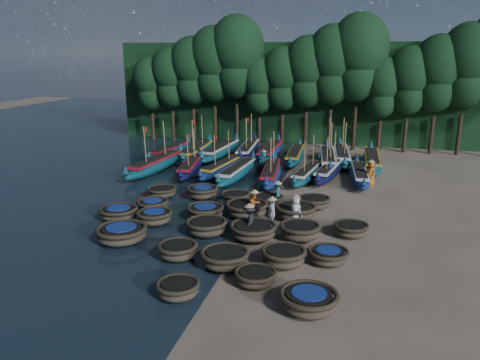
% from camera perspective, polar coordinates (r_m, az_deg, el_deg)
% --- Properties ---
extents(ground, '(120.00, 120.00, 0.00)m').
position_cam_1_polar(ground, '(27.34, 2.61, -3.99)').
color(ground, gray).
rests_on(ground, ground).
extents(foliage_wall, '(40.00, 3.00, 10.00)m').
position_cam_1_polar(foliage_wall, '(49.21, 8.49, 10.46)').
color(foliage_wall, black).
rests_on(foliage_wall, ground).
extents(coracle_2, '(1.81, 1.81, 0.65)m').
position_cam_1_polar(coracle_2, '(18.35, -7.57, -12.99)').
color(coracle_2, '#4E4130').
rests_on(coracle_2, ground).
extents(coracle_3, '(1.74, 1.74, 0.64)m').
position_cam_1_polar(coracle_3, '(19.09, 1.91, -11.72)').
color(coracle_3, '#4E4130').
rests_on(coracle_3, ground).
extents(coracle_4, '(2.19, 2.19, 0.76)m').
position_cam_1_polar(coracle_4, '(17.49, 8.38, -14.30)').
color(coracle_4, '#4E4130').
rests_on(coracle_4, ground).
extents(coracle_5, '(2.52, 2.52, 0.82)m').
position_cam_1_polar(coracle_5, '(23.73, -14.24, -6.32)').
color(coracle_5, '#4E4130').
rests_on(coracle_5, ground).
extents(coracle_6, '(1.87, 1.87, 0.73)m').
position_cam_1_polar(coracle_6, '(21.47, -7.61, -8.48)').
color(coracle_6, '#4E4130').
rests_on(coracle_6, ground).
extents(coracle_7, '(2.38, 2.38, 0.80)m').
position_cam_1_polar(coracle_7, '(20.47, -1.88, -9.47)').
color(coracle_7, '#4E4130').
rests_on(coracle_7, ground).
extents(coracle_8, '(2.02, 2.02, 0.79)m').
position_cam_1_polar(coracle_8, '(20.71, 5.32, -9.23)').
color(coracle_8, '#4E4130').
rests_on(coracle_8, ground).
extents(coracle_9, '(2.08, 2.08, 0.65)m').
position_cam_1_polar(coracle_9, '(21.24, 10.69, -9.02)').
color(coracle_9, '#4E4130').
rests_on(coracle_9, ground).
extents(coracle_10, '(2.20, 2.20, 0.73)m').
position_cam_1_polar(coracle_10, '(26.89, -14.57, -3.87)').
color(coracle_10, '#4E4130').
rests_on(coracle_10, ground).
extents(coracle_11, '(2.36, 2.36, 0.76)m').
position_cam_1_polar(coracle_11, '(25.77, -10.39, -4.42)').
color(coracle_11, '#4E4130').
rests_on(coracle_11, ground).
extents(coracle_12, '(2.18, 2.18, 0.80)m').
position_cam_1_polar(coracle_12, '(23.98, -4.10, -5.68)').
color(coracle_12, '#4E4130').
rests_on(coracle_12, ground).
extents(coracle_13, '(2.76, 2.76, 0.81)m').
position_cam_1_polar(coracle_13, '(23.39, 1.61, -6.18)').
color(coracle_13, '#4E4130').
rests_on(coracle_13, ground).
extents(coracle_14, '(2.07, 2.07, 0.83)m').
position_cam_1_polar(coracle_14, '(23.52, 7.30, -6.15)').
color(coracle_14, '#4E4130').
rests_on(coracle_14, ground).
extents(coracle_15, '(2.03, 2.03, 0.73)m').
position_cam_1_polar(coracle_15, '(27.75, -10.60, -3.03)').
color(coracle_15, '#4E4130').
rests_on(coracle_15, ground).
extents(coracle_16, '(2.22, 2.22, 0.80)m').
position_cam_1_polar(coracle_16, '(26.15, -4.27, -3.86)').
color(coracle_16, '#4E4130').
rests_on(coracle_16, ground).
extents(coracle_17, '(2.65, 2.65, 0.85)m').
position_cam_1_polar(coracle_17, '(26.48, 0.82, -3.52)').
color(coracle_17, '#4E4130').
rests_on(coracle_17, ground).
extents(coracle_18, '(2.85, 2.85, 0.82)m').
position_cam_1_polar(coracle_18, '(26.33, 6.75, -3.77)').
color(coracle_18, '#4E4130').
rests_on(coracle_18, ground).
extents(coracle_19, '(1.83, 1.83, 0.68)m').
position_cam_1_polar(coracle_19, '(24.44, 13.35, -5.84)').
color(coracle_19, '#4E4130').
rests_on(coracle_19, ground).
extents(coracle_20, '(2.06, 2.06, 0.66)m').
position_cam_1_polar(coracle_20, '(30.47, -9.51, -1.40)').
color(coracle_20, '#4E4130').
rests_on(coracle_20, ground).
extents(coracle_21, '(2.43, 2.43, 0.77)m').
position_cam_1_polar(coracle_21, '(29.86, -4.60, -1.44)').
color(coracle_21, '#4E4130').
rests_on(coracle_21, ground).
extents(coracle_22, '(2.15, 2.15, 0.67)m').
position_cam_1_polar(coracle_22, '(28.90, -0.52, -2.10)').
color(coracle_22, '#4E4130').
rests_on(coracle_22, ground).
extents(coracle_23, '(2.35, 2.35, 0.67)m').
position_cam_1_polar(coracle_23, '(28.38, 3.37, -2.46)').
color(coracle_23, '#4E4130').
rests_on(coracle_23, ground).
extents(coracle_24, '(2.06, 2.06, 0.71)m').
position_cam_1_polar(coracle_24, '(28.25, 9.00, -2.65)').
color(coracle_24, '#4E4130').
rests_on(coracle_24, ground).
extents(long_boat_1, '(2.32, 8.94, 3.81)m').
position_cam_1_polar(long_boat_1, '(36.96, -10.21, 1.89)').
color(long_boat_1, navy).
rests_on(long_boat_1, ground).
extents(long_boat_2, '(2.56, 7.68, 3.30)m').
position_cam_1_polar(long_boat_2, '(36.19, -6.02, 1.64)').
color(long_boat_2, black).
rests_on(long_boat_2, ground).
extents(long_boat_3, '(2.36, 7.47, 3.20)m').
position_cam_1_polar(long_boat_3, '(35.84, -2.23, 1.55)').
color(long_boat_3, navy).
rests_on(long_boat_3, ground).
extents(long_boat_4, '(2.04, 8.16, 1.44)m').
position_cam_1_polar(long_boat_4, '(34.43, -0.31, 1.05)').
color(long_boat_4, navy).
rests_on(long_boat_4, ground).
extents(long_boat_5, '(2.28, 8.06, 3.44)m').
position_cam_1_polar(long_boat_5, '(34.01, 3.77, 0.84)').
color(long_boat_5, navy).
rests_on(long_boat_5, ground).
extents(long_boat_6, '(2.32, 7.33, 3.15)m').
position_cam_1_polar(long_boat_6, '(34.50, 8.25, 0.84)').
color(long_boat_6, navy).
rests_on(long_boat_6, ground).
extents(long_boat_7, '(2.48, 7.72, 3.31)m').
position_cam_1_polar(long_boat_7, '(35.37, 10.83, 1.13)').
color(long_boat_7, black).
rests_on(long_boat_7, ground).
extents(long_boat_8, '(1.89, 7.45, 1.31)m').
position_cam_1_polar(long_boat_8, '(34.74, 14.38, 0.62)').
color(long_boat_8, navy).
rests_on(long_boat_8, ground).
extents(long_boat_9, '(2.12, 7.64, 1.35)m').
position_cam_1_polar(long_boat_9, '(42.16, -8.47, 3.50)').
color(long_boat_9, navy).
rests_on(long_boat_9, ground).
extents(long_boat_10, '(1.88, 8.50, 3.61)m').
position_cam_1_polar(long_boat_10, '(41.37, -5.21, 3.46)').
color(long_boat_10, navy).
rests_on(long_boat_10, ground).
extents(long_boat_11, '(2.21, 8.86, 1.56)m').
position_cam_1_polar(long_boat_11, '(41.54, -2.37, 3.59)').
color(long_boat_11, navy).
rests_on(long_boat_11, ground).
extents(long_boat_12, '(2.19, 8.70, 3.70)m').
position_cam_1_polar(long_boat_12, '(41.81, 0.97, 3.67)').
color(long_boat_12, black).
rests_on(long_boat_12, ground).
extents(long_boat_13, '(1.53, 8.70, 1.53)m').
position_cam_1_polar(long_boat_13, '(41.28, 3.71, 3.48)').
color(long_boat_13, navy).
rests_on(long_boat_13, ground).
extents(long_boat_14, '(1.70, 8.10, 1.43)m').
position_cam_1_polar(long_boat_14, '(40.09, 6.73, 2.99)').
color(long_boat_14, navy).
rests_on(long_boat_14, ground).
extents(long_boat_15, '(2.52, 9.06, 3.87)m').
position_cam_1_polar(long_boat_15, '(38.76, 10.66, 2.51)').
color(long_boat_15, navy).
rests_on(long_boat_15, ground).
extents(long_boat_16, '(2.30, 8.58, 3.66)m').
position_cam_1_polar(long_boat_16, '(40.49, 12.30, 2.92)').
color(long_boat_16, navy).
rests_on(long_boat_16, ground).
extents(long_boat_17, '(1.74, 8.93, 1.57)m').
position_cam_1_polar(long_boat_17, '(38.97, 15.79, 2.24)').
color(long_boat_17, navy).
rests_on(long_boat_17, ground).
extents(fisherman_0, '(0.94, 0.85, 1.81)m').
position_cam_1_polar(fisherman_0, '(25.35, 6.78, -3.58)').
color(fisherman_0, silver).
rests_on(fisherman_0, ground).
extents(fisherman_1, '(0.52, 0.57, 1.71)m').
position_cam_1_polar(fisherman_1, '(28.25, 4.62, -1.52)').
color(fisherman_1, '#186665').
rests_on(fisherman_1, ground).
extents(fisherman_2, '(0.92, 0.97, 1.78)m').
position_cam_1_polar(fisherman_2, '(26.18, 1.76, -2.91)').
color(fisherman_2, orange).
rests_on(fisherman_2, ground).
extents(fisherman_3, '(0.67, 1.12, 1.89)m').
position_cam_1_polar(fisherman_3, '(23.54, 1.14, -4.95)').
color(fisherman_3, black).
rests_on(fisherman_3, ground).
extents(fisherman_4, '(0.77, 1.12, 1.97)m').
position_cam_1_polar(fisherman_4, '(24.41, 3.91, -4.08)').
color(fisherman_4, silver).
rests_on(fisherman_4, ground).
extents(fisherman_5, '(0.97, 1.64, 1.88)m').
position_cam_1_polar(fisherman_5, '(36.36, 2.88, 2.34)').
color(fisherman_5, '#186665').
rests_on(fisherman_5, ground).
extents(fisherman_6, '(1.02, 1.02, 1.99)m').
position_cam_1_polar(fisherman_6, '(33.71, 15.63, 0.87)').
color(fisherman_6, orange).
rests_on(fisherman_6, ground).
extents(tree_0, '(3.68, 3.68, 8.68)m').
position_cam_1_polar(tree_0, '(50.10, -10.83, 11.56)').
color(tree_0, black).
rests_on(tree_0, ground).
extents(tree_1, '(4.09, 4.09, 9.65)m').
position_cam_1_polar(tree_1, '(49.13, -8.38, 12.38)').
color(tree_1, black).
rests_on(tree_1, ground).
extents(tree_2, '(4.51, 4.51, 10.63)m').
position_cam_1_polar(tree_2, '(48.26, -5.83, 13.22)').
color(tree_2, black).
rests_on(tree_2, ground).
extents(tree_3, '(4.92, 4.92, 11.60)m').
position_cam_1_polar(tree_3, '(47.49, -3.16, 14.05)').
color(tree_3, black).
rests_on(tree_3, ground).
extents(tree_4, '(5.34, 5.34, 12.58)m').
position_cam_1_polar(tree_4, '(46.84, -0.40, 14.88)').
color(tree_4, black).
rests_on(tree_4, ground).
extents(tree_5, '(3.68, 3.68, 8.68)m').
position_cam_1_polar(tree_5, '(46.40, 2.41, 11.53)').
color(tree_5, black).
rests_on(tree_5, ground).
extents(tree_6, '(4.09, 4.09, 9.65)m').
position_cam_1_polar(tree_6, '(45.93, 5.29, 12.28)').
color(tree_6, black).
rests_on(tree_6, ground).
extents(tree_7, '(4.51, 4.51, 10.63)m').
position_cam_1_polar(tree_7, '(45.58, 8.24, 13.02)').
color(tree_7, black).
rests_on(tree_7, ground).
extents(tree_8, '(4.92, 4.92, 11.60)m').
position_cam_1_polar(tree_8, '(45.36, 11.24, 13.73)').
color(tree_8, black).
rests_on(tree_8, ground).
extents(tree_9, '(5.34, 5.34, 12.58)m').
position_cam_1_polar(tree_9, '(45.26, 14.28, 14.41)').
color(tree_9, black).
rests_on(tree_9, ground).
extents(tree_10, '(3.68, 3.68, 8.68)m').
position_cam_1_polar(tree_10, '(45.39, 17.01, 10.80)').
color(tree_10, black).
rests_on(tree_10, ground).
extents(tree_11, '(4.09, 4.09, 9.65)m').
position_cam_1_polar(tree_11, '(45.50, 20.02, 11.42)').
color(tree_11, black).
rests_on(tree_11, ground).
extents(tree_12, '(4.51, 4.51, 10.63)m').
position_cam_1_polar(tree_12, '(45.73, 23.02, 12.00)').
color(tree_12, black).
rests_on(tree_12, ground).
extents(tree_13, '(4.92, 4.92, 11.60)m').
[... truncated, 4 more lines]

